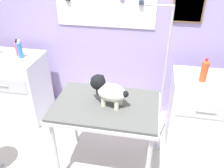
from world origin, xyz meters
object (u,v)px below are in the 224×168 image
Objects in this scene: grooming_table at (106,111)px; counter_left at (15,87)px; soda_bottle at (204,71)px; grooming_arm at (161,93)px; cabinet_right at (199,111)px; dog at (107,90)px.

counter_left reaches higher than grooming_table.
soda_bottle is (0.92, 0.50, 0.27)m from grooming_table.
grooming_arm is 1.85× the size of counter_left.
grooming_table is 1.17m from cabinet_right.
grooming_arm is at bearing 35.62° from dog.
cabinet_right is 0.57m from soda_bottle.
soda_bottle is (-0.06, -0.07, 0.56)m from cabinet_right.
grooming_arm is at bearing -160.75° from soda_bottle.
dog reaches higher than grooming_table.
cabinet_right is at bearing 30.25° from grooming_table.
grooming_arm reaches higher than soda_bottle.
dog is 0.43× the size of counter_left.
counter_left is at bearing 176.25° from soda_bottle.
dog reaches higher than cabinet_right.
grooming_arm reaches higher than cabinet_right.
grooming_arm reaches higher than dog.
soda_bottle is at bearing 19.25° from grooming_arm.
dog is at bearing 6.86° from grooming_table.
cabinet_right is (0.46, 0.21, -0.34)m from grooming_arm.
soda_bottle is (0.40, 0.14, 0.22)m from grooming_arm.
counter_left is (-1.40, 0.65, -0.29)m from grooming_table.
counter_left is at bearing 155.00° from grooming_table.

